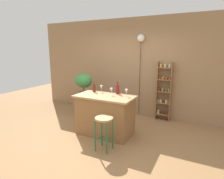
# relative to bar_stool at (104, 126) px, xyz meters

# --- Properties ---
(ground) EXTENTS (12.00, 12.00, 0.00)m
(ground) POSITION_rel_bar_stool_xyz_m (-0.34, 0.36, -0.49)
(ground) COLOR olive
(back_wall) EXTENTS (6.40, 0.10, 2.80)m
(back_wall) POSITION_rel_bar_stool_xyz_m (-0.34, 2.31, 0.91)
(back_wall) COLOR #997551
(back_wall) RESTS_ON ground
(kitchen_counter) EXTENTS (1.33, 0.72, 0.91)m
(kitchen_counter) POSITION_rel_bar_stool_xyz_m (-0.34, 0.66, -0.04)
(kitchen_counter) COLOR olive
(kitchen_counter) RESTS_ON ground
(bar_stool) EXTENTS (0.34, 0.34, 0.66)m
(bar_stool) POSITION_rel_bar_stool_xyz_m (0.00, 0.00, 0.00)
(bar_stool) COLOR #196642
(bar_stool) RESTS_ON ground
(spice_shelf) EXTENTS (0.38, 0.17, 1.61)m
(spice_shelf) POSITION_rel_bar_stool_xyz_m (0.65, 2.15, 0.30)
(spice_shelf) COLOR olive
(spice_shelf) RESTS_ON ground
(plant_stool) EXTENTS (0.31, 0.31, 0.49)m
(plant_stool) POSITION_rel_bar_stool_xyz_m (-1.50, 1.47, -0.25)
(plant_stool) COLOR #2D2823
(plant_stool) RESTS_ON ground
(potted_plant) EXTENTS (0.50, 0.45, 0.75)m
(potted_plant) POSITION_rel_bar_stool_xyz_m (-1.50, 1.47, 0.47)
(potted_plant) COLOR #514C47
(potted_plant) RESTS_ON plant_stool
(bottle_wine_red) EXTENTS (0.08, 0.08, 0.29)m
(bottle_wine_red) POSITION_rel_bar_stool_xyz_m (-0.16, 0.94, 0.52)
(bottle_wine_red) COLOR maroon
(bottle_wine_red) RESTS_ON kitchen_counter
(bottle_vinegar) EXTENTS (0.07, 0.07, 0.27)m
(bottle_vinegar) POSITION_rel_bar_stool_xyz_m (-0.76, 0.87, 0.52)
(bottle_vinegar) COLOR #5B2319
(bottle_vinegar) RESTS_ON kitchen_counter
(wine_glass_left) EXTENTS (0.07, 0.07, 0.16)m
(wine_glass_left) POSITION_rel_bar_stool_xyz_m (-0.23, 0.76, 0.53)
(wine_glass_left) COLOR silver
(wine_glass_left) RESTS_ON kitchen_counter
(wine_glass_center) EXTENTS (0.07, 0.07, 0.16)m
(wine_glass_center) POSITION_rel_bar_stool_xyz_m (-0.59, 0.92, 0.53)
(wine_glass_center) COLOR silver
(wine_glass_center) RESTS_ON kitchen_counter
(wine_glass_right) EXTENTS (0.07, 0.07, 0.16)m
(wine_glass_right) POSITION_rel_bar_stool_xyz_m (0.12, 0.80, 0.53)
(wine_glass_right) COLOR silver
(wine_glass_right) RESTS_ON kitchen_counter
(pendant_globe_light) EXTENTS (0.21, 0.21, 2.33)m
(pendant_globe_light) POSITION_rel_bar_stool_xyz_m (-0.06, 2.20, 1.69)
(pendant_globe_light) COLOR black
(pendant_globe_light) RESTS_ON ground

